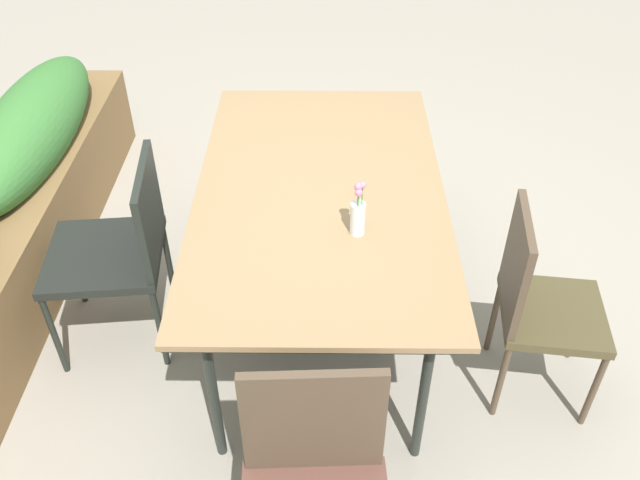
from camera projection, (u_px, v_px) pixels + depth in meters
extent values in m
plane|color=gray|center=(309.00, 310.00, 3.31)|extent=(12.00, 12.00, 0.00)
cube|color=#8C704C|center=(320.00, 190.00, 2.79)|extent=(1.76, 1.04, 0.03)
cube|color=#232823|center=(320.00, 195.00, 2.80)|extent=(1.73, 1.01, 0.02)
cylinder|color=#232823|center=(423.00, 394.00, 2.45)|extent=(0.04, 0.04, 0.75)
cylinder|color=#232823|center=(393.00, 169.00, 3.61)|extent=(0.04, 0.04, 0.75)
cylinder|color=#232823|center=(213.00, 393.00, 2.46)|extent=(0.04, 0.04, 0.75)
cylinder|color=#232823|center=(250.00, 169.00, 3.62)|extent=(0.04, 0.04, 0.75)
cube|color=#4C3D2D|center=(314.00, 422.00, 1.99)|extent=(0.05, 0.44, 0.45)
cube|color=#473F26|center=(553.00, 314.00, 2.68)|extent=(0.45, 0.45, 0.04)
cube|color=#4C3D2D|center=(516.00, 266.00, 2.55)|extent=(0.39, 0.08, 0.45)
cylinder|color=#4C3D2D|center=(578.00, 323.00, 2.95)|extent=(0.03, 0.03, 0.43)
cylinder|color=#4C3D2D|center=(594.00, 390.00, 2.66)|extent=(0.03, 0.03, 0.43)
cylinder|color=#4C3D2D|center=(494.00, 316.00, 2.98)|extent=(0.03, 0.03, 0.43)
cylinder|color=#4C3D2D|center=(501.00, 380.00, 2.70)|extent=(0.03, 0.03, 0.43)
cube|color=black|center=(104.00, 256.00, 2.91)|extent=(0.54, 0.54, 0.04)
cube|color=black|center=(149.00, 212.00, 2.78)|extent=(0.47, 0.08, 0.43)
cylinder|color=black|center=(54.00, 335.00, 2.87)|extent=(0.03, 0.03, 0.46)
cylinder|color=black|center=(75.00, 266.00, 3.22)|extent=(0.03, 0.03, 0.46)
cylinder|color=black|center=(160.00, 328.00, 2.90)|extent=(0.03, 0.03, 0.46)
cylinder|color=black|center=(169.00, 260.00, 3.25)|extent=(0.03, 0.03, 0.46)
cylinder|color=silver|center=(358.00, 219.00, 2.51)|extent=(0.06, 0.06, 0.14)
cylinder|color=#569347|center=(358.00, 200.00, 2.45)|extent=(0.01, 0.01, 0.12)
sphere|color=pink|center=(359.00, 187.00, 2.41)|extent=(0.03, 0.03, 0.03)
cylinder|color=#569347|center=(358.00, 204.00, 2.44)|extent=(0.01, 0.01, 0.10)
sphere|color=pink|center=(359.00, 193.00, 2.41)|extent=(0.03, 0.03, 0.03)
cylinder|color=#569347|center=(362.00, 199.00, 2.44)|extent=(0.01, 0.01, 0.13)
sphere|color=pink|center=(363.00, 185.00, 2.40)|extent=(0.02, 0.02, 0.02)
ellipsoid|color=#387233|center=(32.00, 127.00, 3.51)|extent=(1.54, 0.41, 0.40)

